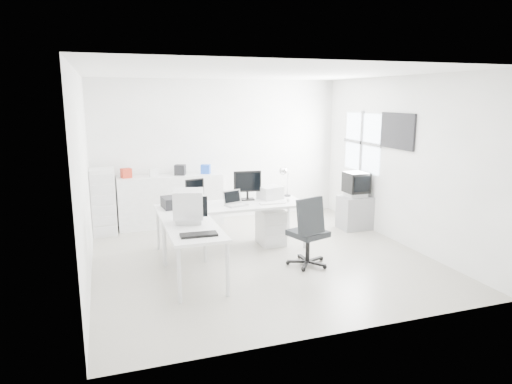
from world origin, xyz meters
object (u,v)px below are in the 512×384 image
object	(u,v)px
laptop	(236,199)
sideboard	(171,201)
filing_cabinet	(104,202)
lcd_monitor_small	(195,192)
crt_tv	(356,185)
laser_printer	(270,192)
inkjet_printer	(178,202)
tv_cabinet	(355,212)
crt_monitor	(189,206)
lcd_monitor_large	(247,186)
drawer_pedestal	(271,227)
office_chair	(308,230)
main_desk	(232,227)
side_desk	(193,254)

from	to	relation	value
laptop	sideboard	bearing A→B (deg)	94.90
filing_cabinet	sideboard	bearing A→B (deg)	8.09
lcd_monitor_small	filing_cabinet	distance (m)	1.95
crt_tv	laser_printer	bearing A→B (deg)	-174.40
inkjet_printer	crt_tv	distance (m)	3.39
lcd_monitor_small	tv_cabinet	distance (m)	3.15
inkjet_printer	sideboard	bearing A→B (deg)	80.05
laser_printer	tv_cabinet	size ratio (longest dim) A/B	0.60
crt_monitor	filing_cabinet	distance (m)	2.67
filing_cabinet	inkjet_printer	bearing A→B (deg)	-52.28
lcd_monitor_large	tv_cabinet	xyz separation A→B (m)	(2.18, 0.14, -0.68)
drawer_pedestal	sideboard	size ratio (longest dim) A/B	0.30
drawer_pedestal	lcd_monitor_large	distance (m)	0.80
office_chair	crt_monitor	bearing A→B (deg)	154.84
main_desk	office_chair	xyz separation A→B (m)	(0.87, -1.07, 0.17)
inkjet_printer	office_chair	xyz separation A→B (m)	(1.72, -1.17, -0.29)
office_chair	laser_printer	bearing A→B (deg)	77.27
main_desk	tv_cabinet	world-z (taller)	main_desk
sideboard	lcd_monitor_large	bearing A→B (deg)	-53.54
drawer_pedestal	crt_tv	distance (m)	1.94
lcd_monitor_large	crt_tv	bearing A→B (deg)	10.68
main_desk	lcd_monitor_small	distance (m)	0.83
side_desk	laptop	bearing A→B (deg)	48.01
inkjet_printer	laser_printer	size ratio (longest dim) A/B	1.29
crt_monitor	tv_cabinet	size ratio (longest dim) A/B	0.77
lcd_monitor_large	laser_printer	world-z (taller)	lcd_monitor_large
inkjet_printer	filing_cabinet	xyz separation A→B (m)	(-1.12, 1.45, -0.23)
laser_printer	office_chair	bearing A→B (deg)	-98.35
main_desk	lcd_monitor_small	xyz separation A→B (m)	(-0.55, 0.25, 0.57)
lcd_monitor_small	office_chair	xyz separation A→B (m)	(1.42, -1.32, -0.41)
lcd_monitor_large	office_chair	bearing A→B (deg)	-61.75
lcd_monitor_small	filing_cabinet	bearing A→B (deg)	124.28
inkjet_printer	laser_printer	world-z (taller)	laser_printer
laptop	laser_printer	xyz separation A→B (m)	(0.70, 0.32, 0.00)
crt_monitor	tv_cabinet	world-z (taller)	crt_monitor
lcd_monitor_small	tv_cabinet	world-z (taller)	lcd_monitor_small
inkjet_printer	lcd_monitor_large	xyz separation A→B (m)	(1.20, 0.15, 0.16)
side_desk	drawer_pedestal	xyz separation A→B (m)	(1.55, 1.15, -0.08)
lcd_monitor_large	lcd_monitor_small	bearing A→B (deg)	-173.11
side_desk	crt_monitor	bearing A→B (deg)	90.00
laptop	inkjet_printer	bearing A→B (deg)	148.99
laptop	filing_cabinet	xyz separation A→B (m)	(-2.02, 1.65, -0.25)
lcd_monitor_large	crt_monitor	distance (m)	1.63
lcd_monitor_small	lcd_monitor_large	world-z (taller)	lcd_monitor_large
side_desk	sideboard	world-z (taller)	sideboard
laser_printer	sideboard	xyz separation A→B (m)	(-1.49, 1.50, -0.36)
drawer_pedestal	filing_cabinet	bearing A→B (deg)	150.71
side_desk	laser_printer	size ratio (longest dim) A/B	3.77
lcd_monitor_large	laptop	world-z (taller)	lcd_monitor_large
inkjet_printer	office_chair	world-z (taller)	office_chair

